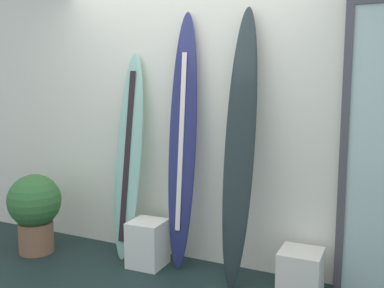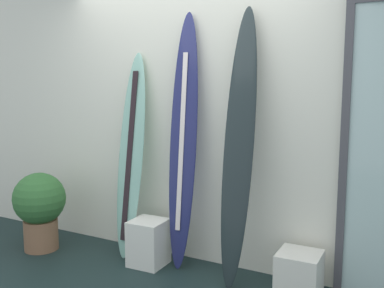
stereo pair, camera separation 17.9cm
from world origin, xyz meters
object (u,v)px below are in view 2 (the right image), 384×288
object	(u,v)px
surfboard_charcoal	(239,149)
display_block_left	(299,274)
surfboard_navy	(183,144)
surfboard_seafoam	(131,157)
potted_plant	(40,206)
display_block_center	(148,242)

from	to	relation	value
surfboard_charcoal	display_block_left	xyz separation A→B (m)	(0.52, -0.00, -0.94)
surfboard_navy	display_block_left	distance (m)	1.42
surfboard_charcoal	surfboard_seafoam	bearing A→B (deg)	176.88
surfboard_seafoam	potted_plant	world-z (taller)	surfboard_seafoam
surfboard_navy	potted_plant	distance (m)	1.60
surfboard_navy	potted_plant	world-z (taller)	surfboard_navy
surfboard_charcoal	display_block_left	bearing A→B (deg)	-0.21
display_block_left	display_block_center	world-z (taller)	display_block_center
surfboard_seafoam	surfboard_charcoal	size ratio (longest dim) A/B	0.85
surfboard_seafoam	surfboard_navy	size ratio (longest dim) A/B	0.85
surfboard_seafoam	potted_plant	distance (m)	1.05
surfboard_seafoam	display_block_left	world-z (taller)	surfboard_seafoam
surfboard_seafoam	surfboard_charcoal	world-z (taller)	surfboard_charcoal
surfboard_seafoam	surfboard_navy	bearing A→B (deg)	1.92
surfboard_charcoal	display_block_left	distance (m)	1.07
display_block_center	potted_plant	bearing A→B (deg)	-170.16
surfboard_seafoam	potted_plant	bearing A→B (deg)	-159.04
surfboard_navy	surfboard_charcoal	world-z (taller)	surfboard_charcoal
surfboard_seafoam	display_block_center	xyz separation A→B (m)	(0.28, -0.13, -0.73)
display_block_left	potted_plant	world-z (taller)	potted_plant
display_block_left	display_block_center	distance (m)	1.35
surfboard_navy	potted_plant	bearing A→B (deg)	-166.14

